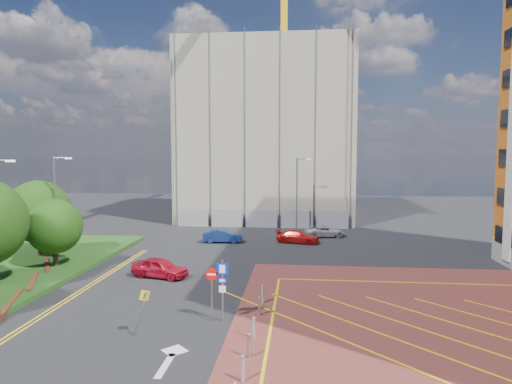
# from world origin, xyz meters

# --- Properties ---
(ground) EXTENTS (140.00, 140.00, 0.00)m
(ground) POSITION_xyz_m (0.00, 0.00, 0.00)
(ground) COLOR black
(ground) RESTS_ON ground
(forecourt) EXTENTS (26.00, 26.00, 0.02)m
(forecourt) POSITION_xyz_m (14.00, 0.00, 0.01)
(forecourt) COLOR maroon
(forecourt) RESTS_ON ground
(retaining_wall) EXTENTS (6.06, 20.33, 0.40)m
(retaining_wall) POSITION_xyz_m (-11.80, 2.00, 0.20)
(retaining_wall) COLOR brown
(retaining_wall) RESTS_ON ground
(tree_c) EXTENTS (4.00, 4.00, 4.90)m
(tree_c) POSITION_xyz_m (-13.50, 10.00, 3.19)
(tree_c) COLOR #3D2B1C
(tree_c) RESTS_ON grass_bed
(tree_d) EXTENTS (5.00, 5.00, 6.08)m
(tree_d) POSITION_xyz_m (-16.50, 13.00, 3.87)
(tree_d) COLOR #3D2B1C
(tree_d) RESTS_ON grass_bed
(lamp_left_far) EXTENTS (1.53, 0.16, 8.00)m
(lamp_left_far) POSITION_xyz_m (-14.42, 12.00, 4.66)
(lamp_left_far) COLOR #9EA0A8
(lamp_left_far) RESTS_ON grass_bed
(lamp_back) EXTENTS (1.53, 0.16, 8.00)m
(lamp_back) POSITION_xyz_m (4.08, 28.00, 4.36)
(lamp_back) COLOR #9EA0A8
(lamp_back) RESTS_ON ground
(sign_cluster) EXTENTS (1.17, 0.12, 3.20)m
(sign_cluster) POSITION_xyz_m (0.30, 0.98, 1.95)
(sign_cluster) COLOR #9EA0A8
(sign_cluster) RESTS_ON ground
(warning_sign) EXTENTS (0.84, 0.43, 2.24)m
(warning_sign) POSITION_xyz_m (-2.90, -1.32, 1.43)
(warning_sign) COLOR #9EA0A8
(warning_sign) RESTS_ON ground
(bollard_row) EXTENTS (0.14, 11.14, 0.90)m
(bollard_row) POSITION_xyz_m (2.30, -1.67, 0.47)
(bollard_row) COLOR #9EA0A8
(bollard_row) RESTS_ON forecourt
(construction_building) EXTENTS (21.20, 19.20, 22.00)m
(construction_building) POSITION_xyz_m (0.00, 40.00, 11.00)
(construction_building) COLOR #AAA08B
(construction_building) RESTS_ON ground
(tower_crane) EXTENTS (1.60, 35.00, 35.40)m
(tower_crane) POSITION_xyz_m (2.00, 39.44, 25.85)
(tower_crane) COLOR #F6AC15
(tower_crane) RESTS_ON ground
(construction_fence) EXTENTS (21.60, 0.06, 2.00)m
(construction_fence) POSITION_xyz_m (1.00, 30.00, 1.00)
(construction_fence) COLOR gray
(construction_fence) RESTS_ON ground
(car_red_left) EXTENTS (4.27, 2.58, 1.36)m
(car_red_left) POSITION_xyz_m (-5.21, 8.71, 0.68)
(car_red_left) COLOR #B50F24
(car_red_left) RESTS_ON ground
(car_blue_back) EXTENTS (3.86, 1.63, 1.24)m
(car_blue_back) POSITION_xyz_m (-2.95, 21.08, 0.62)
(car_blue_back) COLOR navy
(car_blue_back) RESTS_ON ground
(car_red_back) EXTENTS (4.35, 2.54, 1.18)m
(car_red_back) POSITION_xyz_m (4.17, 21.61, 0.59)
(car_red_back) COLOR #B8120F
(car_red_back) RESTS_ON ground
(car_silver_back) EXTENTS (4.39, 2.74, 1.13)m
(car_silver_back) POSITION_xyz_m (6.91, 24.99, 0.57)
(car_silver_back) COLOR silver
(car_silver_back) RESTS_ON ground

